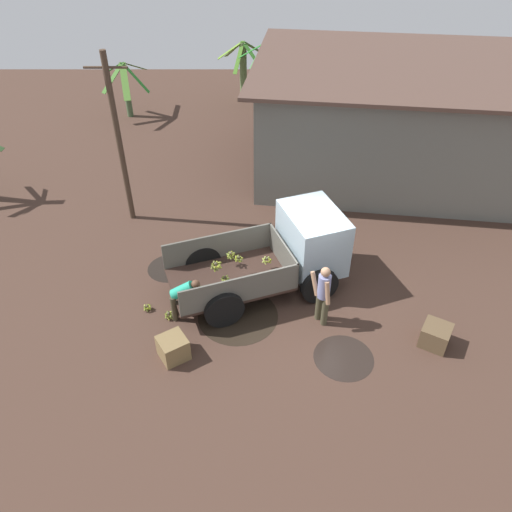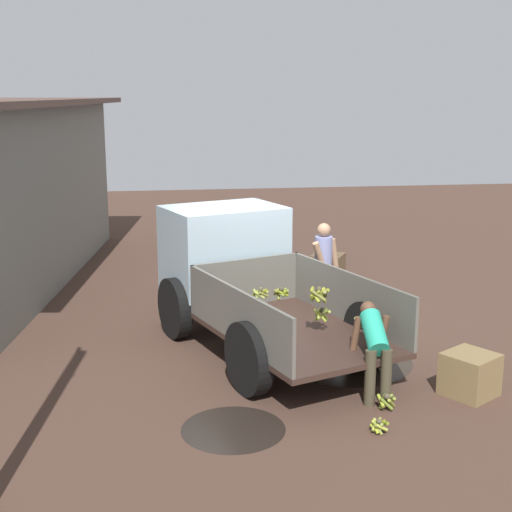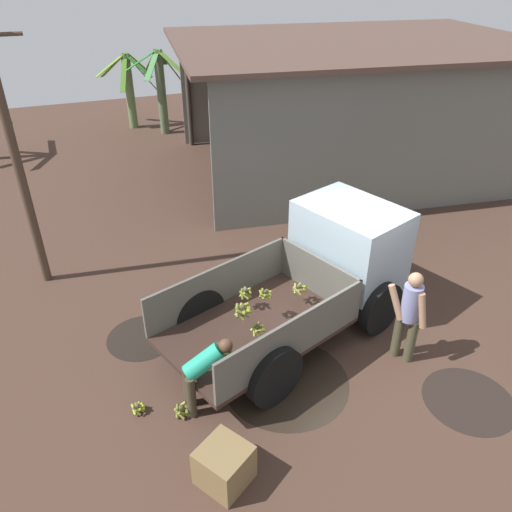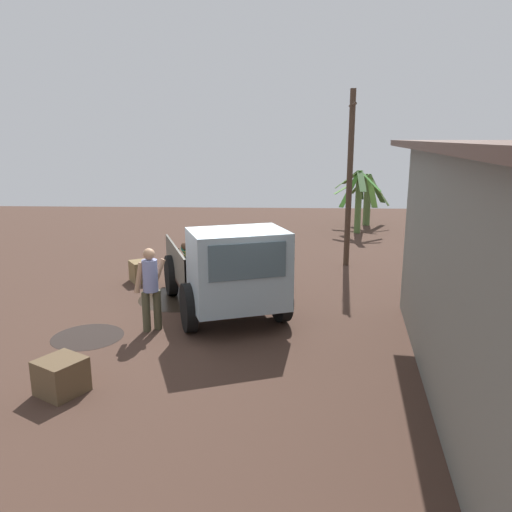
# 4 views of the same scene
# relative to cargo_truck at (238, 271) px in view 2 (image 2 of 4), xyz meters

# --- Properties ---
(ground) EXTENTS (36.00, 36.00, 0.00)m
(ground) POSITION_rel_cargo_truck_xyz_m (0.21, -0.23, -1.08)
(ground) COLOR #452F25
(mud_patch_0) EXTENTS (2.03, 2.03, 0.01)m
(mud_patch_0) POSITION_rel_cargo_truck_xyz_m (-1.43, -1.41, -1.08)
(mud_patch_0) COLOR #2C231A
(mud_patch_0) RESTS_ON ground
(mud_patch_1) EXTENTS (1.40, 1.40, 0.01)m
(mud_patch_1) POSITION_rel_cargo_truck_xyz_m (1.05, -2.77, -1.08)
(mud_patch_1) COLOR black
(mud_patch_1) RESTS_ON ground
(mud_patch_2) EXTENTS (1.25, 1.25, 0.01)m
(mud_patch_2) POSITION_rel_cargo_truck_xyz_m (-3.42, 0.48, -1.08)
(mud_patch_2) COLOR black
(mud_patch_2) RESTS_ON ground
(cargo_truck) EXTENTS (4.86, 3.33, 2.06)m
(cargo_truck) POSITION_rel_cargo_truck_xyz_m (0.00, 0.00, 0.00)
(cargo_truck) COLOR #36251E
(cargo_truck) RESTS_ON ground
(person_foreground_visitor) EXTENTS (0.56, 0.61, 1.71)m
(person_foreground_visitor) POSITION_rel_cargo_truck_xyz_m (0.62, -1.58, -0.13)
(person_foreground_visitor) COLOR #494530
(person_foreground_visitor) RESTS_ON ground
(person_worker_loading) EXTENTS (0.76, 0.55, 1.21)m
(person_worker_loading) POSITION_rel_cargo_truck_xyz_m (-2.78, -1.43, -0.35)
(person_worker_loading) COLOR #413A29
(person_worker_loading) RESTS_ON ground
(banana_bunch_on_ground_0) EXTENTS (0.24, 0.24, 0.22)m
(banana_bunch_on_ground_0) POSITION_rel_cargo_truck_xyz_m (-3.15, -1.49, -0.96)
(banana_bunch_on_ground_0) COLOR #47402E
(banana_bunch_on_ground_0) RESTS_ON ground
(banana_bunch_on_ground_1) EXTENTS (0.20, 0.21, 0.18)m
(banana_bunch_on_ground_1) POSITION_rel_cargo_truck_xyz_m (-3.75, -1.20, -0.98)
(banana_bunch_on_ground_1) COLOR #4E4632
(banana_bunch_on_ground_1) RESTS_ON ground
(wooden_crate_0) EXTENTS (0.84, 0.84, 0.57)m
(wooden_crate_0) POSITION_rel_cargo_truck_xyz_m (-2.88, -2.72, -0.79)
(wooden_crate_0) COLOR olive
(wooden_crate_0) RESTS_ON ground
(wooden_crate_1) EXTENTS (0.86, 0.86, 0.55)m
(wooden_crate_1) POSITION_rel_cargo_truck_xyz_m (3.24, -2.32, -0.80)
(wooden_crate_1) COLOR brown
(wooden_crate_1) RESTS_ON ground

